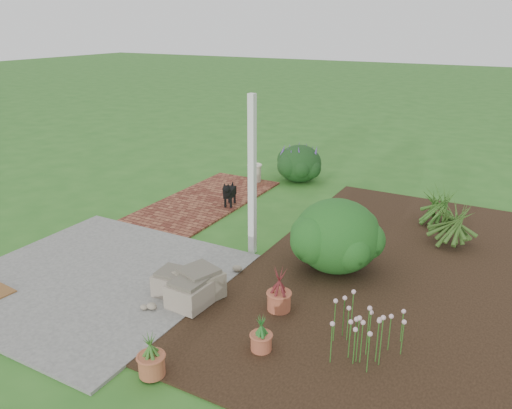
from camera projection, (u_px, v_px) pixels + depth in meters
The scene contains 18 objects.
ground at pixel (233, 251), 8.00m from camera, with size 80.00×80.00×0.00m, color #2D6A21.
concrete_patio at pixel (95, 278), 7.12m from camera, with size 3.50×3.50×0.04m, color #605F5D.
brick_path at pixel (207, 200), 10.20m from camera, with size 1.60×3.50×0.04m, color #5A261C.
garden_bed at pixel (397, 273), 7.27m from camera, with size 4.00×7.00×0.03m, color black.
veranda_post at pixel (252, 177), 7.51m from camera, with size 0.10×0.10×2.50m, color white.
stone_trough_near at pixel (189, 294), 6.34m from camera, with size 0.47×0.47×0.31m, color gray.
stone_trough_mid at pixel (173, 283), 6.64m from camera, with size 0.43×0.43×0.29m, color gray.
stone_trough_far at pixel (199, 284), 6.55m from camera, with size 0.51×0.51×0.34m, color #736455.
black_dog at pixel (229, 192), 9.73m from camera, with size 0.26×0.55×0.48m.
cream_ceramic_urn at pixel (255, 173), 11.28m from camera, with size 0.29×0.29×0.39m, color beige.
evergreen_shrub at pixel (337, 234), 7.22m from camera, with size 1.26×1.26×1.08m, color #104116.
agapanthus_clump_back at pixel (453, 219), 7.99m from camera, with size 1.00×1.00×0.90m, color #173811, non-canonical shape.
agapanthus_clump_front at pixel (438, 202), 8.86m from camera, with size 0.91×0.91×0.81m, color #0A370C, non-canonical shape.
pink_flower_patch at pixel (369, 330), 5.37m from camera, with size 0.94×0.94×0.60m, color #113D0F, non-canonical shape.
terracotta_pot_bronze at pixel (279, 301), 6.28m from camera, with size 0.30×0.30×0.24m, color #B0583B.
terracotta_pot_small_left at pixel (261, 342), 5.52m from camera, with size 0.23×0.23×0.19m, color #A95539.
terracotta_pot_small_right at pixel (152, 365), 5.12m from camera, with size 0.27×0.27×0.23m, color #A55538.
purple_flowering_bush at pixel (299, 163), 11.39m from camera, with size 1.01×1.01×0.86m, color black.
Camera 1 is at (3.82, -6.17, 3.46)m, focal length 35.00 mm.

